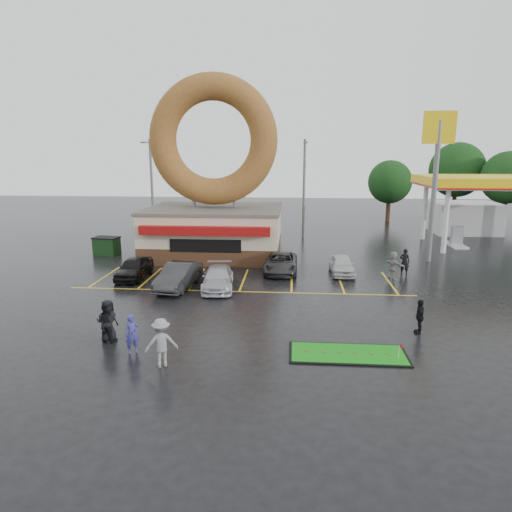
# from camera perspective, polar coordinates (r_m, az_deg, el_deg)

# --- Properties ---
(ground) EXTENTS (120.00, 120.00, 0.00)m
(ground) POSITION_cam_1_polar(r_m,az_deg,el_deg) (23.08, -3.09, -6.96)
(ground) COLOR black
(ground) RESTS_ON ground
(donut_shop) EXTENTS (10.20, 8.70, 13.50)m
(donut_shop) POSITION_cam_1_polar(r_m,az_deg,el_deg) (35.17, -5.26, 7.30)
(donut_shop) COLOR #472B19
(donut_shop) RESTS_ON ground
(gas_station) EXTENTS (12.30, 13.65, 5.90)m
(gas_station) POSITION_cam_1_polar(r_m,az_deg,el_deg) (45.94, 26.49, 6.34)
(gas_station) COLOR silver
(gas_station) RESTS_ON ground
(shell_sign) EXTENTS (2.20, 0.36, 10.60)m
(shell_sign) POSITION_cam_1_polar(r_m,az_deg,el_deg) (35.00, 21.67, 11.23)
(shell_sign) COLOR slate
(shell_sign) RESTS_ON ground
(streetlight_left) EXTENTS (0.40, 2.21, 9.00)m
(streetlight_left) POSITION_cam_1_polar(r_m,az_deg,el_deg) (43.53, -12.92, 8.50)
(streetlight_left) COLOR slate
(streetlight_left) RESTS_ON ground
(streetlight_mid) EXTENTS (0.40, 2.21, 9.00)m
(streetlight_mid) POSITION_cam_1_polar(r_m,az_deg,el_deg) (42.56, 6.02, 8.66)
(streetlight_mid) COLOR slate
(streetlight_mid) RESTS_ON ground
(streetlight_right) EXTENTS (0.40, 2.21, 9.00)m
(streetlight_right) POSITION_cam_1_polar(r_m,az_deg,el_deg) (45.46, 21.44, 8.12)
(streetlight_right) COLOR slate
(streetlight_right) RESTS_ON ground
(tree_far_a) EXTENTS (5.60, 5.60, 8.00)m
(tree_far_a) POSITION_cam_1_polar(r_m,az_deg,el_deg) (56.51, 28.97, 8.57)
(tree_far_a) COLOR #332114
(tree_far_a) RESTS_ON ground
(tree_far_c) EXTENTS (6.30, 6.30, 9.00)m
(tree_far_c) POSITION_cam_1_polar(r_m,az_deg,el_deg) (58.74, 23.84, 9.81)
(tree_far_c) COLOR #332114
(tree_far_c) RESTS_ON ground
(tree_far_d) EXTENTS (4.90, 4.90, 7.00)m
(tree_far_d) POSITION_cam_1_polar(r_m,az_deg,el_deg) (54.75, 16.39, 8.86)
(tree_far_d) COLOR #332114
(tree_far_d) RESTS_ON ground
(car_black) EXTENTS (1.61, 4.00, 1.36)m
(car_black) POSITION_cam_1_polar(r_m,az_deg,el_deg) (29.90, -14.98, -1.42)
(car_black) COLOR black
(car_black) RESTS_ON ground
(car_dgrey) EXTENTS (2.10, 4.59, 1.46)m
(car_dgrey) POSITION_cam_1_polar(r_m,az_deg,el_deg) (27.15, -9.66, -2.47)
(car_dgrey) COLOR #2A2A2C
(car_dgrey) RESTS_ON ground
(car_silver) EXTENTS (2.21, 4.48, 1.25)m
(car_silver) POSITION_cam_1_polar(r_m,az_deg,el_deg) (26.80, -4.79, -2.76)
(car_silver) COLOR #B8B8BE
(car_silver) RESTS_ON ground
(car_grey) EXTENTS (2.22, 4.68, 1.29)m
(car_grey) POSITION_cam_1_polar(r_m,az_deg,el_deg) (30.39, 3.12, -0.84)
(car_grey) COLOR #2D2D2F
(car_grey) RESTS_ON ground
(car_white) EXTENTS (1.56, 3.70, 1.25)m
(car_white) POSITION_cam_1_polar(r_m,az_deg,el_deg) (30.39, 10.66, -1.08)
(car_white) COLOR silver
(car_white) RESTS_ON ground
(person_blue) EXTENTS (0.68, 0.61, 1.57)m
(person_blue) POSITION_cam_1_polar(r_m,az_deg,el_deg) (18.93, -15.20, -9.40)
(person_blue) COLOR navy
(person_blue) RESTS_ON ground
(person_blackjkt) EXTENTS (0.87, 0.69, 1.73)m
(person_blackjkt) POSITION_cam_1_polar(r_m,az_deg,el_deg) (20.28, -18.23, -7.85)
(person_blackjkt) COLOR black
(person_blackjkt) RESTS_ON ground
(person_hoodie) EXTENTS (1.38, 1.07, 1.87)m
(person_hoodie) POSITION_cam_1_polar(r_m,az_deg,el_deg) (17.49, -11.75, -10.56)
(person_hoodie) COLOR gray
(person_hoodie) RESTS_ON ground
(person_bystander) EXTENTS (0.84, 1.02, 1.81)m
(person_bystander) POSITION_cam_1_polar(r_m,az_deg,el_deg) (20.31, -17.96, -7.69)
(person_bystander) COLOR black
(person_bystander) RESTS_ON ground
(person_cameraman) EXTENTS (0.44, 0.93, 1.55)m
(person_cameraman) POSITION_cam_1_polar(r_m,az_deg,el_deg) (21.43, 19.77, -7.11)
(person_cameraman) COLOR black
(person_cameraman) RESTS_ON ground
(person_walker_near) EXTENTS (1.24, 1.67, 1.75)m
(person_walker_near) POSITION_cam_1_polar(r_m,az_deg,el_deg) (30.02, 16.76, -1.09)
(person_walker_near) COLOR gray
(person_walker_near) RESTS_ON ground
(person_walker_far) EXTENTS (0.74, 0.60, 1.74)m
(person_walker_far) POSITION_cam_1_polar(r_m,az_deg,el_deg) (31.17, 18.08, -0.69)
(person_walker_far) COLOR black
(person_walker_far) RESTS_ON ground
(dumpster) EXTENTS (1.97, 1.47, 1.30)m
(dumpster) POSITION_cam_1_polar(r_m,az_deg,el_deg) (37.51, -18.16, 1.17)
(dumpster) COLOR #173C18
(dumpster) RESTS_ON ground
(putting_green) EXTENTS (4.63, 2.00, 0.58)m
(putting_green) POSITION_cam_1_polar(r_m,az_deg,el_deg) (18.76, 11.40, -11.89)
(putting_green) COLOR black
(putting_green) RESTS_ON ground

